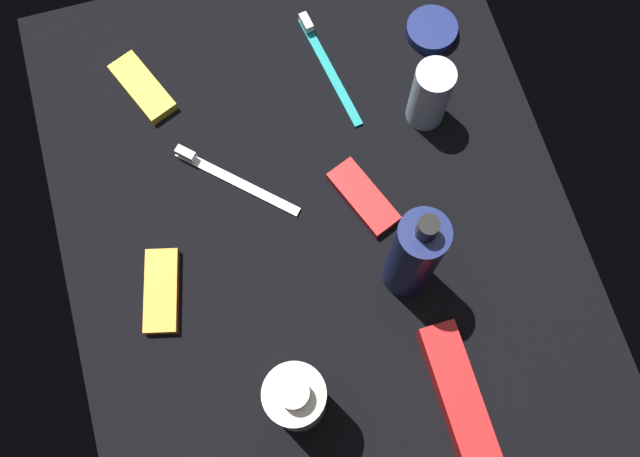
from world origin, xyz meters
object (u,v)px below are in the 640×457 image
at_px(cream_tin_left, 432,30).
at_px(snack_bar_red, 363,197).
at_px(deodorant_stick, 430,95).
at_px(toothbrush_teal, 326,63).
at_px(lotion_bottle, 414,256).
at_px(bodywash_bottle, 296,399).
at_px(snack_bar_orange, 162,291).
at_px(toothpaste_box_red, 459,398).
at_px(snack_bar_yellow, 143,87).
at_px(toothbrush_white, 229,177).

bearing_deg(cream_tin_left, snack_bar_red, 142.11).
distance_m(deodorant_stick, toothbrush_teal, 0.16).
height_order(lotion_bottle, toothbrush_teal, lotion_bottle).
height_order(lotion_bottle, bodywash_bottle, lotion_bottle).
distance_m(snack_bar_orange, snack_bar_red, 0.28).
bearing_deg(toothbrush_teal, cream_tin_left, -87.03).
distance_m(lotion_bottle, toothpaste_box_red, 0.18).
bearing_deg(toothbrush_teal, snack_bar_yellow, 82.79).
distance_m(bodywash_bottle, snack_bar_yellow, 0.47).
bearing_deg(snack_bar_yellow, toothbrush_white, -175.70).
height_order(snack_bar_red, snack_bar_yellow, same).
distance_m(bodywash_bottle, snack_bar_red, 0.28).
bearing_deg(toothpaste_box_red, toothbrush_white, 28.60).
distance_m(snack_bar_yellow, cream_tin_left, 0.40).
distance_m(lotion_bottle, toothbrush_teal, 0.32).
xyz_separation_m(toothpaste_box_red, snack_bar_yellow, (0.50, 0.27, -0.01)).
height_order(toothbrush_white, snack_bar_orange, toothbrush_white).
xyz_separation_m(lotion_bottle, snack_bar_yellow, (0.34, 0.26, -0.09)).
bearing_deg(bodywash_bottle, deodorant_stick, -39.63).
relative_size(deodorant_stick, toothpaste_box_red, 0.61).
relative_size(snack_bar_yellow, cream_tin_left, 1.48).
relative_size(deodorant_stick, toothbrush_teal, 0.60).
distance_m(bodywash_bottle, toothbrush_white, 0.31).
distance_m(toothbrush_teal, cream_tin_left, 0.15).
xyz_separation_m(lotion_bottle, toothbrush_white, (0.18, 0.18, -0.09)).
bearing_deg(snack_bar_yellow, toothpaste_box_red, -174.50).
height_order(bodywash_bottle, deodorant_stick, bodywash_bottle).
relative_size(bodywash_bottle, toothbrush_white, 1.21).
relative_size(bodywash_bottle, snack_bar_yellow, 1.61).
relative_size(bodywash_bottle, cream_tin_left, 2.38).
distance_m(toothpaste_box_red, snack_bar_red, 0.27).
relative_size(toothpaste_box_red, cream_tin_left, 2.50).
xyz_separation_m(lotion_bottle, bodywash_bottle, (-0.11, 0.17, -0.02)).
xyz_separation_m(bodywash_bottle, toothbrush_teal, (0.42, -0.16, -0.07)).
relative_size(bodywash_bottle, deodorant_stick, 1.56).
bearing_deg(lotion_bottle, snack_bar_orange, 78.15).
distance_m(toothpaste_box_red, snack_bar_orange, 0.38).
bearing_deg(lotion_bottle, toothbrush_teal, 2.26).
xyz_separation_m(lotion_bottle, toothpaste_box_red, (-0.16, -0.01, -0.08)).
distance_m(toothpaste_box_red, cream_tin_left, 0.50).
xyz_separation_m(toothbrush_white, snack_bar_yellow, (0.16, 0.08, 0.00)).
xyz_separation_m(bodywash_bottle, toothbrush_white, (0.30, 0.01, -0.07)).
bearing_deg(snack_bar_red, snack_bar_yellow, 24.33).
bearing_deg(toothpaste_box_red, lotion_bottle, 4.26).
distance_m(lotion_bottle, bodywash_bottle, 0.20).
xyz_separation_m(snack_bar_orange, snack_bar_yellow, (0.28, -0.03, 0.00)).
bearing_deg(cream_tin_left, lotion_bottle, 156.07).
height_order(deodorant_stick, toothpaste_box_red, deodorant_stick).
bearing_deg(snack_bar_yellow, lotion_bottle, -165.80).
distance_m(snack_bar_orange, cream_tin_left, 0.51).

